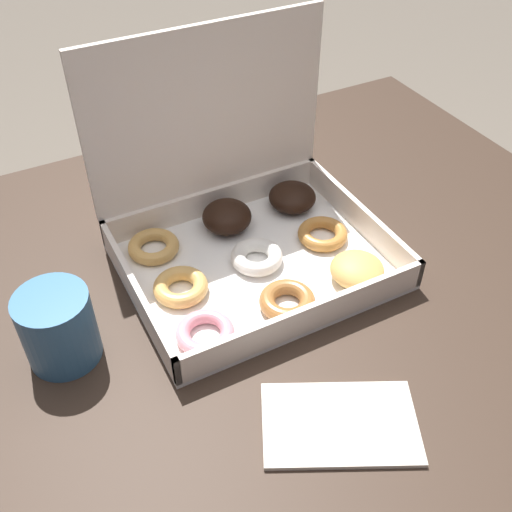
% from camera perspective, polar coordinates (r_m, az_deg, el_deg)
% --- Properties ---
extents(dining_table, '(1.14, 0.93, 0.76)m').
position_cam_1_polar(dining_table, '(0.88, 0.22, -8.75)').
color(dining_table, '#38281E').
rests_on(dining_table, ground_plane).
extents(donut_box, '(0.36, 0.29, 0.30)m').
position_cam_1_polar(donut_box, '(0.84, -0.88, 3.33)').
color(donut_box, white).
rests_on(donut_box, dining_table).
extents(coffee_mug, '(0.09, 0.09, 0.10)m').
position_cam_1_polar(coffee_mug, '(0.74, -18.34, -6.39)').
color(coffee_mug, teal).
rests_on(coffee_mug, dining_table).
extents(paper_napkin, '(0.20, 0.17, 0.01)m').
position_cam_1_polar(paper_napkin, '(0.69, 7.98, -15.52)').
color(paper_napkin, silver).
rests_on(paper_napkin, dining_table).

